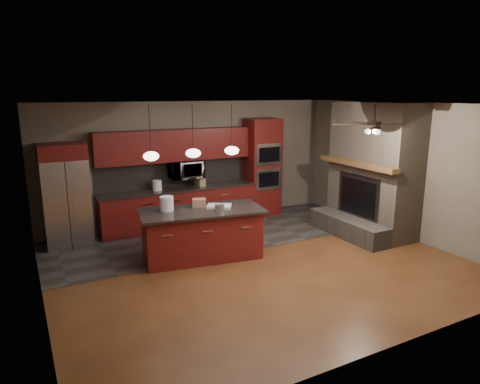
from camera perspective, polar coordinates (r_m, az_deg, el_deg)
ground at (r=7.78m, az=2.32°, el=-9.46°), size 7.00×7.00×0.00m
ceiling at (r=7.19m, az=2.53°, el=11.61°), size 7.00×6.00×0.02m
back_wall at (r=10.02m, az=-6.29°, el=3.92°), size 7.00×0.02×2.80m
right_wall at (r=9.59m, az=20.81°, el=2.73°), size 0.02×6.00×2.80m
left_wall at (r=6.40m, az=-25.79°, el=-2.59°), size 0.02×6.00×2.80m
slate_tile_patch at (r=9.28m, az=-3.31°, el=-5.65°), size 7.00×2.40×0.01m
fireplace_column at (r=9.54m, az=17.13°, el=2.32°), size 1.30×2.10×2.80m
back_cabinetry at (r=9.71m, az=-8.26°, el=0.53°), size 3.59×0.64×2.20m
oven_tower at (r=10.53m, az=3.00°, el=3.28°), size 0.80×0.63×2.38m
microwave at (r=9.71m, az=-7.24°, el=3.00°), size 0.73×0.41×0.50m
refrigerator at (r=9.07m, az=-22.24°, el=-0.41°), size 0.87×0.75×2.04m
kitchen_island at (r=7.91m, az=-5.08°, el=-5.55°), size 2.36×1.35×0.92m
white_bucket at (r=7.76m, az=-9.74°, el=-1.53°), size 0.30×0.30×0.26m
paint_can at (r=7.61m, az=-2.77°, el=-2.20°), size 0.20×0.20×0.12m
paint_tray at (r=7.90m, az=-2.81°, el=-1.91°), size 0.54×0.49×0.04m
cardboard_box at (r=7.93m, az=-5.46°, el=-1.47°), size 0.30×0.26×0.16m
counter_bucket at (r=9.50m, az=-11.00°, el=0.87°), size 0.25×0.25×0.22m
counter_box at (r=9.80m, az=-5.15°, el=1.28°), size 0.18×0.15×0.17m
pendant_left at (r=7.25m, az=-11.78°, el=4.73°), size 0.26×0.26×0.92m
pendant_center at (r=7.49m, az=-6.25°, el=5.19°), size 0.26×0.26×0.92m
pendant_right at (r=7.80m, az=-1.11°, el=5.58°), size 0.26×0.26×0.92m
ceiling_fan at (r=7.68m, az=17.43°, el=8.57°), size 1.27×1.33×0.41m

